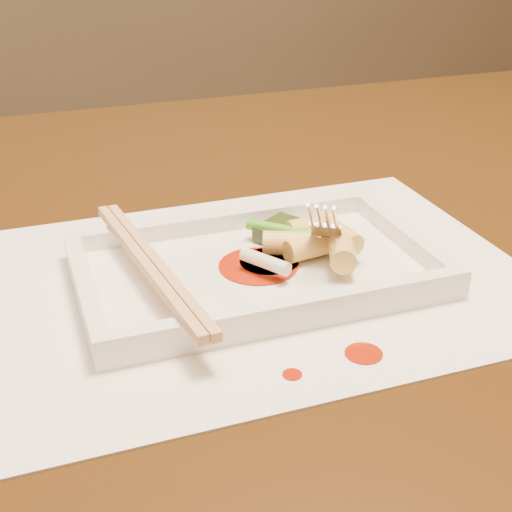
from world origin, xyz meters
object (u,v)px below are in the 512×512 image
object	(u,v)px
chopstick_a	(145,265)
fork	(337,154)
table	(200,354)
plate_base	(256,273)
placemat	(256,278)

from	to	relation	value
chopstick_a	fork	size ratio (longest dim) A/B	1.50
table	plate_base	world-z (taller)	plate_base
plate_base	chopstick_a	world-z (taller)	chopstick_a
placemat	fork	xyz separation A→B (m)	(0.07, 0.02, 0.08)
placemat	fork	bearing A→B (deg)	14.42
table	chopstick_a	xyz separation A→B (m)	(-0.05, -0.06, 0.13)
fork	placemat	bearing A→B (deg)	-165.58
placemat	table	bearing A→B (deg)	115.59
plate_base	chopstick_a	xyz separation A→B (m)	(-0.08, 0.00, 0.02)
table	placemat	distance (m)	0.12
plate_base	chopstick_a	size ratio (longest dim) A/B	1.24
chopstick_a	plate_base	bearing A→B (deg)	0.00
table	placemat	world-z (taller)	placemat
plate_base	fork	world-z (taller)	fork
table	plate_base	bearing A→B (deg)	-64.41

